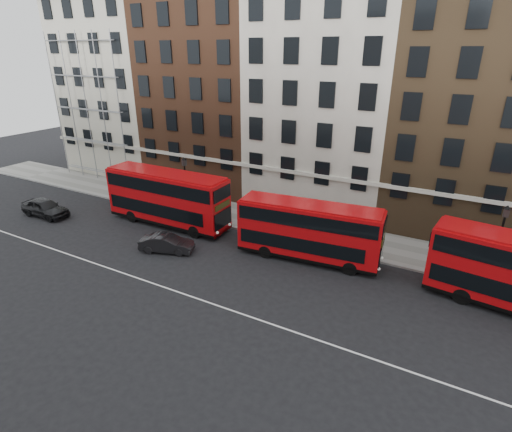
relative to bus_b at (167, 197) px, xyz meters
The scene contains 12 objects.
ground 11.69m from the bus_b, 31.90° to the right, with size 120.00×120.00×0.00m, color black.
pavement 10.95m from the bus_b, 24.77° to the left, with size 80.00×5.00×0.15m, color gray.
kerb 10.19m from the bus_b, 11.49° to the left, with size 80.00×0.30×0.16m, color gray.
road_centre_line 12.83m from the bus_b, 39.65° to the right, with size 70.00×0.12×0.01m, color white.
building_terrace 16.96m from the bus_b, 51.63° to the left, with size 64.00×11.95×22.00m.
bus_b is the anchor object (origin of this frame).
bus_c 12.95m from the bus_b, ahead, with size 10.37×3.47×4.28m.
car_rear 11.90m from the bus_b, 159.98° to the right, with size 1.93×4.80×1.64m, color black.
car_front 5.54m from the bus_b, 51.45° to the right, with size 1.41×4.06×1.34m, color black.
lamp_post_left 2.48m from the bus_b, 85.89° to the left, with size 0.44×0.44×5.33m.
lamp_post_right 24.79m from the bus_b, ahead, with size 0.44×0.44×5.33m.
iron_railings 11.91m from the bus_b, 34.55° to the left, with size 6.60×0.06×1.00m, color black, non-canonical shape.
Camera 1 is at (12.42, -18.35, 14.18)m, focal length 28.00 mm.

